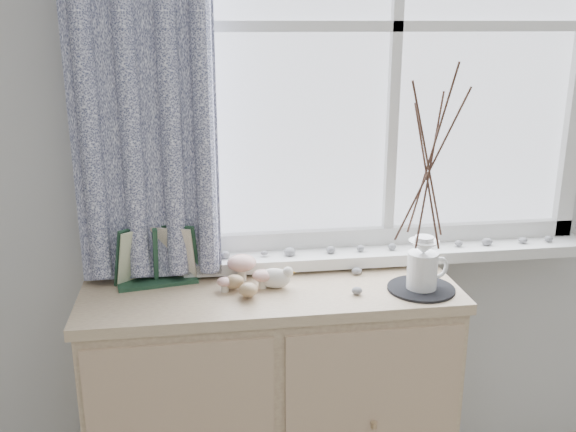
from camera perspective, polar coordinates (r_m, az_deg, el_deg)
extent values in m
cube|color=silver|center=(2.20, 1.48, 7.34)|extent=(4.00, 0.04, 2.60)
cube|color=silver|center=(2.23, 9.51, 16.31)|extent=(1.30, 0.01, 1.40)
cube|color=white|center=(2.30, 9.15, -3.28)|extent=(1.45, 0.16, 0.04)
cube|color=#0A0F37|center=(2.01, -13.20, 16.77)|extent=(0.44, 0.06, 1.61)
cube|color=beige|center=(2.28, -1.49, -16.56)|extent=(1.17, 0.43, 0.81)
cube|color=beige|center=(2.08, -1.58, -6.74)|extent=(1.20, 0.45, 0.03)
cylinder|color=silver|center=(2.11, -4.12, -4.98)|extent=(0.03, 0.03, 0.06)
ellipsoid|color=#932004|center=(2.10, -4.14, -4.17)|extent=(0.10, 0.10, 0.05)
cylinder|color=silver|center=(2.05, -2.29, -5.87)|extent=(0.03, 0.03, 0.04)
ellipsoid|color=#932004|center=(2.04, -2.29, -5.31)|extent=(0.07, 0.07, 0.04)
cylinder|color=silver|center=(2.04, -5.63, -6.27)|extent=(0.02, 0.02, 0.03)
ellipsoid|color=#932004|center=(2.03, -5.65, -5.83)|extent=(0.05, 0.05, 0.03)
ellipsoid|color=#A57F5B|center=(1.98, -3.54, -6.56)|extent=(0.06, 0.05, 0.07)
ellipsoid|color=#A57F5B|center=(2.04, -4.84, -5.84)|extent=(0.06, 0.05, 0.07)
cylinder|color=black|center=(2.09, 11.74, -6.34)|extent=(0.21, 0.21, 0.01)
cylinder|color=white|center=(2.06, 11.84, -4.75)|extent=(0.12, 0.12, 0.12)
cone|color=white|center=(2.04, 11.97, -2.72)|extent=(0.10, 0.10, 0.04)
cylinder|color=white|center=(2.03, 12.01, -2.15)|extent=(0.06, 0.06, 0.03)
torus|color=white|center=(2.08, 13.23, -4.49)|extent=(0.07, 0.03, 0.07)
ellipsoid|color=gray|center=(2.02, 6.15, -6.64)|extent=(0.03, 0.03, 0.02)
ellipsoid|color=gray|center=(2.17, 6.14, -4.90)|extent=(0.03, 0.03, 0.02)
ellipsoid|color=gray|center=(2.10, 11.88, -5.97)|extent=(0.03, 0.03, 0.02)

